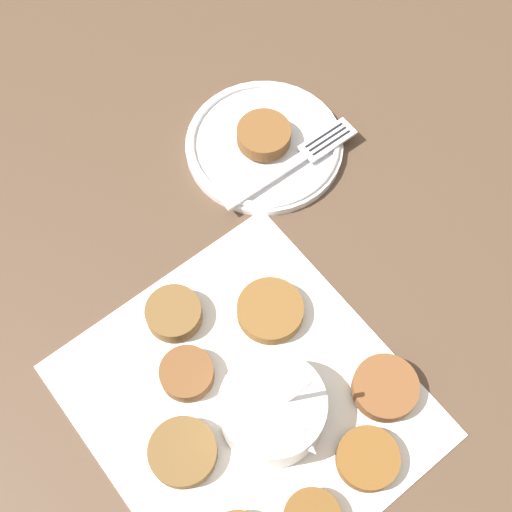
{
  "coord_description": "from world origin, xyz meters",
  "views": [
    {
      "loc": [
        0.14,
        -0.11,
        0.75
      ],
      "look_at": [
        -0.13,
        0.13,
        0.02
      ],
      "focal_mm": 50.0,
      "sensor_mm": 36.0,
      "label": 1
    }
  ],
  "objects_px": {
    "serving_plate": "(264,144)",
    "fork": "(304,156)",
    "fritter_on_plate": "(264,135)",
    "sauce_bowl": "(273,411)"
  },
  "relations": [
    {
      "from": "fritter_on_plate",
      "to": "fork",
      "type": "relative_size",
      "value": 0.34
    },
    {
      "from": "serving_plate",
      "to": "fritter_on_plate",
      "type": "bearing_deg",
      "value": -159.59
    },
    {
      "from": "serving_plate",
      "to": "fork",
      "type": "distance_m",
      "value": 0.05
    },
    {
      "from": "fritter_on_plate",
      "to": "fork",
      "type": "distance_m",
      "value": 0.06
    },
    {
      "from": "sauce_bowl",
      "to": "fritter_on_plate",
      "type": "relative_size",
      "value": 1.76
    },
    {
      "from": "serving_plate",
      "to": "fork",
      "type": "xyz_separation_m",
      "value": [
        0.05,
        0.02,
        0.01
      ]
    },
    {
      "from": "sauce_bowl",
      "to": "serving_plate",
      "type": "height_order",
      "value": "sauce_bowl"
    },
    {
      "from": "fritter_on_plate",
      "to": "fork",
      "type": "height_order",
      "value": "fritter_on_plate"
    },
    {
      "from": "sauce_bowl",
      "to": "fork",
      "type": "xyz_separation_m",
      "value": [
        -0.21,
        0.24,
        -0.01
      ]
    },
    {
      "from": "fork",
      "to": "fritter_on_plate",
      "type": "bearing_deg",
      "value": -158.07
    }
  ]
}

